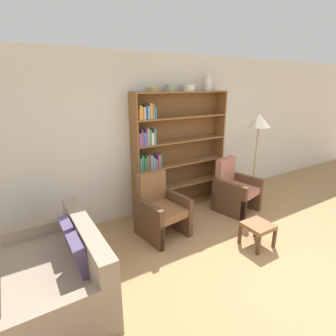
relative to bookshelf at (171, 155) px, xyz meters
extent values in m
plane|color=#A87F51|center=(0.21, -2.22, -1.04)|extent=(24.00, 24.00, 0.00)
cube|color=silver|center=(0.21, 0.17, 0.34)|extent=(12.00, 0.06, 2.75)
cube|color=brown|center=(-0.72, -0.02, 0.03)|extent=(0.02, 0.30, 2.14)
cube|color=brown|center=(1.09, -0.02, 0.03)|extent=(0.02, 0.30, 2.14)
cube|color=brown|center=(0.18, -0.02, 1.09)|extent=(1.78, 0.30, 0.03)
cube|color=brown|center=(0.18, -0.02, -1.02)|extent=(1.78, 0.30, 0.03)
cube|color=brown|center=(0.18, 0.13, 0.03)|extent=(1.78, 0.01, 2.14)
cube|color=#4C756B|center=(-0.68, -0.07, -0.92)|extent=(0.02, 0.17, 0.18)
cube|color=#669EB2|center=(-0.65, -0.06, -0.88)|extent=(0.03, 0.17, 0.26)
cube|color=#4C756B|center=(-0.61, -0.08, -0.88)|extent=(0.02, 0.14, 0.27)
cube|color=#669EB2|center=(-0.58, -0.07, -0.90)|extent=(0.03, 0.15, 0.23)
cube|color=#669EB2|center=(-0.54, -0.06, -0.88)|extent=(0.04, 0.18, 0.26)
cube|color=red|center=(-0.49, -0.06, -0.92)|extent=(0.03, 0.19, 0.19)
cube|color=#388C47|center=(-0.45, -0.05, -0.93)|extent=(0.04, 0.19, 0.16)
cube|color=#669EB2|center=(-0.41, -0.09, -0.92)|extent=(0.02, 0.12, 0.19)
cube|color=orange|center=(-0.38, -0.07, -0.90)|extent=(0.02, 0.16, 0.22)
cube|color=red|center=(-0.34, -0.08, -0.89)|extent=(0.04, 0.13, 0.24)
cube|color=#334CB2|center=(-0.30, -0.08, -0.90)|extent=(0.04, 0.14, 0.21)
cube|color=brown|center=(0.18, -0.02, -0.58)|extent=(1.78, 0.30, 0.03)
cube|color=orange|center=(-0.68, -0.05, -0.46)|extent=(0.02, 0.20, 0.21)
cube|color=#994C99|center=(-0.65, -0.05, -0.44)|extent=(0.04, 0.20, 0.26)
cube|color=#B2A899|center=(-0.60, -0.06, -0.47)|extent=(0.04, 0.18, 0.19)
cube|color=orange|center=(-0.56, -0.06, -0.45)|extent=(0.04, 0.17, 0.24)
cube|color=#7F6B4C|center=(-0.52, -0.08, -0.47)|extent=(0.02, 0.14, 0.19)
cube|color=#334CB2|center=(-0.48, -0.06, -0.46)|extent=(0.04, 0.18, 0.21)
cube|color=#334CB2|center=(-0.43, -0.07, -0.48)|extent=(0.04, 0.15, 0.18)
cube|color=#4C756B|center=(-0.39, -0.05, -0.44)|extent=(0.04, 0.19, 0.25)
cube|color=#994C99|center=(-0.34, -0.09, -0.47)|extent=(0.03, 0.12, 0.19)
cube|color=#334CB2|center=(-0.31, -0.05, -0.45)|extent=(0.02, 0.20, 0.24)
cube|color=#7F6B4C|center=(-0.28, -0.06, -0.47)|extent=(0.04, 0.18, 0.20)
cube|color=#669EB2|center=(-0.23, -0.08, -0.45)|extent=(0.04, 0.14, 0.24)
cube|color=brown|center=(0.18, -0.02, -0.16)|extent=(1.78, 0.30, 0.02)
cube|color=#669EB2|center=(-0.67, -0.07, -0.04)|extent=(0.03, 0.15, 0.22)
cube|color=#388C47|center=(-0.63, -0.08, -0.02)|extent=(0.04, 0.13, 0.25)
cube|color=#4C756B|center=(-0.58, -0.07, -0.05)|extent=(0.03, 0.15, 0.21)
cube|color=#388C47|center=(-0.55, -0.09, -0.03)|extent=(0.03, 0.12, 0.25)
cube|color=red|center=(-0.51, -0.08, -0.02)|extent=(0.03, 0.14, 0.26)
cube|color=#669EB2|center=(-0.47, -0.07, -0.03)|extent=(0.04, 0.16, 0.24)
cube|color=#669EB2|center=(-0.42, -0.06, -0.05)|extent=(0.03, 0.17, 0.19)
cube|color=#7F6B4C|center=(-0.38, -0.07, -0.07)|extent=(0.04, 0.16, 0.16)
cube|color=#994C99|center=(-0.33, -0.06, -0.03)|extent=(0.04, 0.17, 0.23)
cube|color=#388C47|center=(-0.29, -0.08, -0.03)|extent=(0.02, 0.14, 0.24)
cube|color=brown|center=(0.18, -0.02, 0.26)|extent=(1.78, 0.30, 0.02)
cube|color=#994C99|center=(-0.66, -0.06, 0.38)|extent=(0.04, 0.18, 0.21)
cube|color=#7F6B4C|center=(-0.63, -0.05, 0.40)|extent=(0.02, 0.19, 0.27)
cube|color=#334CB2|center=(-0.60, -0.08, 0.38)|extent=(0.03, 0.13, 0.22)
cube|color=#669EB2|center=(-0.57, -0.05, 0.38)|extent=(0.02, 0.20, 0.21)
cube|color=#994C99|center=(-0.54, -0.07, 0.41)|extent=(0.02, 0.15, 0.28)
cube|color=#B2A899|center=(-0.52, -0.06, 0.41)|extent=(0.02, 0.18, 0.27)
cube|color=#388C47|center=(-0.49, -0.06, 0.40)|extent=(0.03, 0.18, 0.25)
cube|color=white|center=(-0.44, -0.06, 0.37)|extent=(0.04, 0.17, 0.20)
cube|color=#4C756B|center=(-0.40, -0.07, 0.40)|extent=(0.03, 0.16, 0.26)
cube|color=brown|center=(0.18, -0.02, 0.67)|extent=(1.78, 0.30, 0.02)
cube|color=red|center=(-0.68, -0.05, 0.77)|extent=(0.02, 0.19, 0.17)
cube|color=gold|center=(-0.65, -0.07, 0.80)|extent=(0.03, 0.15, 0.22)
cube|color=orange|center=(-0.62, -0.05, 0.79)|extent=(0.02, 0.19, 0.20)
cube|color=#B2A899|center=(-0.58, -0.08, 0.78)|extent=(0.04, 0.14, 0.20)
cube|color=#334CB2|center=(-0.54, -0.07, 0.80)|extent=(0.02, 0.15, 0.23)
cube|color=#669EB2|center=(-0.51, -0.05, 0.79)|extent=(0.04, 0.19, 0.20)
cube|color=orange|center=(-0.46, -0.06, 0.81)|extent=(0.04, 0.19, 0.25)
cube|color=#4C756B|center=(-0.42, -0.07, 0.80)|extent=(0.04, 0.16, 0.22)
cube|color=#4C756B|center=(-0.38, -0.06, 0.77)|extent=(0.02, 0.18, 0.18)
cylinder|color=tan|center=(-0.36, -0.02, 1.14)|extent=(0.17, 0.17, 0.06)
torus|color=tan|center=(-0.36, -0.02, 1.16)|extent=(0.19, 0.19, 0.02)
cylinder|color=gray|center=(-0.04, -0.02, 1.16)|extent=(0.16, 0.16, 0.10)
torus|color=gray|center=(-0.04, -0.02, 1.20)|extent=(0.18, 0.18, 0.02)
cylinder|color=silver|center=(0.34, -0.02, 1.16)|extent=(0.20, 0.20, 0.10)
torus|color=silver|center=(0.34, -0.02, 1.20)|extent=(0.23, 0.23, 0.02)
cylinder|color=silver|center=(0.76, -0.02, 1.22)|extent=(0.13, 0.13, 0.23)
cylinder|color=silver|center=(0.76, -0.02, 1.37)|extent=(0.07, 0.07, 0.06)
cube|color=gray|center=(-2.26, -1.23, -0.82)|extent=(0.94, 1.58, 0.43)
cube|color=gray|center=(-1.88, -1.22, -0.41)|extent=(0.19, 1.58, 0.40)
cube|color=gray|center=(-2.26, -1.95, -0.74)|extent=(0.93, 0.12, 0.59)
cube|color=gray|center=(-2.26, -0.50, -0.74)|extent=(0.93, 0.12, 0.59)
cube|color=#5B4C75|center=(-2.01, -1.44, -0.43)|extent=(0.17, 0.36, 0.37)
cube|color=#5B4C75|center=(-2.01, -1.01, -0.43)|extent=(0.17, 0.36, 0.37)
cube|color=brown|center=(-0.28, -0.98, -0.84)|extent=(0.08, 0.08, 0.38)
cube|color=brown|center=(-0.84, -1.06, -0.84)|extent=(0.08, 0.08, 0.38)
cube|color=brown|center=(-0.37, -0.38, -0.84)|extent=(0.08, 0.08, 0.38)
cube|color=brown|center=(-0.93, -0.46, -0.84)|extent=(0.08, 0.08, 0.38)
cube|color=brown|center=(-0.61, -0.72, -0.62)|extent=(0.57, 0.70, 0.12)
cube|color=brown|center=(-0.65, -0.44, -0.33)|extent=(0.49, 0.19, 0.52)
cube|color=brown|center=(-0.33, -0.68, -0.72)|extent=(0.18, 0.68, 0.62)
cube|color=brown|center=(-0.88, -0.76, -0.72)|extent=(0.18, 0.68, 0.62)
cube|color=brown|center=(1.32, -0.95, -0.84)|extent=(0.08, 0.08, 0.38)
cube|color=brown|center=(0.77, -1.08, -0.84)|extent=(0.08, 0.08, 0.38)
cube|color=brown|center=(1.18, -0.36, -0.84)|extent=(0.08, 0.08, 0.38)
cube|color=brown|center=(0.63, -0.49, -0.84)|extent=(0.08, 0.08, 0.38)
cube|color=#B2705B|center=(0.98, -0.72, -0.62)|extent=(0.62, 0.73, 0.12)
cube|color=#B2705B|center=(0.91, -0.45, -0.33)|extent=(0.49, 0.23, 0.52)
cube|color=brown|center=(1.25, -0.66, -0.72)|extent=(0.24, 0.68, 0.62)
cube|color=brown|center=(0.70, -0.79, -0.72)|extent=(0.24, 0.68, 0.62)
cylinder|color=tan|center=(1.67, -0.48, -1.03)|extent=(0.32, 0.32, 0.02)
cylinder|color=tan|center=(1.67, -0.48, -0.29)|extent=(0.04, 0.04, 1.45)
cone|color=beige|center=(1.67, -0.48, 0.56)|extent=(0.41, 0.41, 0.24)
cube|color=brown|center=(0.25, -1.51, -0.89)|extent=(0.04, 0.04, 0.29)
cube|color=brown|center=(0.59, -1.51, -0.89)|extent=(0.04, 0.04, 0.29)
cube|color=brown|center=(0.25, -1.85, -0.89)|extent=(0.04, 0.04, 0.29)
cube|color=brown|center=(0.59, -1.85, -0.89)|extent=(0.04, 0.04, 0.29)
cube|color=brown|center=(0.42, -1.68, -0.72)|extent=(0.38, 0.38, 0.06)
camera|label=1|loc=(-2.42, -3.84, 1.23)|focal=28.00mm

